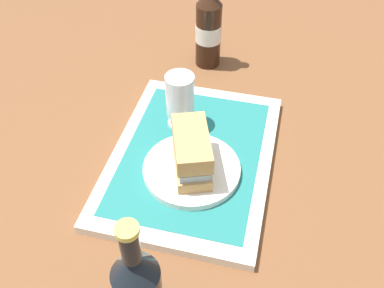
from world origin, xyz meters
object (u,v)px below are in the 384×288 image
plate (192,169)px  beer_glass (180,99)px  sandwich (191,150)px  beer_bottle (209,28)px

plate → beer_glass: size_ratio=1.52×
plate → sandwich: sandwich is taller
plate → beer_bottle: 0.41m
sandwich → beer_glass: 0.14m
plate → beer_glass: bearing=23.5°
plate → beer_glass: 0.15m
sandwich → beer_bottle: beer_bottle is taller
sandwich → beer_glass: beer_glass is taller
beer_glass → beer_bottle: size_ratio=0.47×
plate → beer_glass: beer_glass is taller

